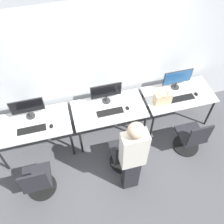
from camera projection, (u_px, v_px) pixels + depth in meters
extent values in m
plane|color=#4C4C51|center=(114.00, 147.00, 4.71)|extent=(20.00, 20.00, 0.00)
cube|color=silver|center=(102.00, 62.00, 4.11)|extent=(12.00, 0.05, 2.80)
cube|color=silver|center=(32.00, 125.00, 4.14)|extent=(1.27, 0.69, 0.02)
cylinder|color=black|center=(3.00, 159.00, 4.15)|extent=(0.04, 0.04, 0.71)
cylinder|color=black|center=(72.00, 143.00, 4.34)|extent=(0.04, 0.04, 0.71)
cylinder|color=black|center=(3.00, 131.00, 4.51)|extent=(0.04, 0.04, 0.71)
cylinder|color=black|center=(67.00, 118.00, 4.70)|extent=(0.04, 0.04, 0.71)
cylinder|color=#2D2D2D|center=(31.00, 116.00, 4.23)|extent=(0.16, 0.16, 0.01)
cylinder|color=#2D2D2D|center=(30.00, 114.00, 4.19)|extent=(0.04, 0.04, 0.12)
cube|color=#2D2D2D|center=(27.00, 106.00, 4.04)|extent=(0.55, 0.01, 0.29)
cube|color=black|center=(27.00, 107.00, 4.04)|extent=(0.52, 0.01, 0.26)
cube|color=black|center=(32.00, 130.00, 4.05)|extent=(0.46, 0.13, 0.02)
ellipsoid|color=black|center=(51.00, 126.00, 4.09)|extent=(0.06, 0.09, 0.03)
cylinder|color=black|center=(42.00, 187.00, 4.20)|extent=(0.48, 0.48, 0.03)
cylinder|color=black|center=(40.00, 182.00, 4.06)|extent=(0.04, 0.04, 0.34)
cube|color=#232328|center=(37.00, 177.00, 3.90)|extent=(0.44, 0.44, 0.05)
cube|color=#232328|center=(34.00, 183.00, 3.59)|extent=(0.40, 0.04, 0.44)
cube|color=silver|center=(109.00, 109.00, 4.36)|extent=(1.27, 0.69, 0.02)
cylinder|color=black|center=(81.00, 141.00, 4.37)|extent=(0.04, 0.04, 0.71)
cylinder|color=black|center=(144.00, 127.00, 4.56)|extent=(0.04, 0.04, 0.71)
cylinder|color=black|center=(75.00, 116.00, 4.73)|extent=(0.04, 0.04, 0.71)
cylinder|color=black|center=(134.00, 104.00, 4.91)|extent=(0.04, 0.04, 0.71)
cylinder|color=#2D2D2D|center=(106.00, 101.00, 4.45)|extent=(0.16, 0.16, 0.01)
cylinder|color=#2D2D2D|center=(106.00, 98.00, 4.40)|extent=(0.04, 0.04, 0.12)
cube|color=#2D2D2D|center=(106.00, 91.00, 4.26)|extent=(0.55, 0.01, 0.29)
cube|color=black|center=(106.00, 91.00, 4.25)|extent=(0.52, 0.01, 0.26)
cube|color=black|center=(110.00, 112.00, 4.29)|extent=(0.46, 0.13, 0.02)
ellipsoid|color=black|center=(128.00, 108.00, 4.33)|extent=(0.06, 0.09, 0.03)
cylinder|color=black|center=(123.00, 161.00, 4.50)|extent=(0.48, 0.48, 0.03)
cylinder|color=black|center=(123.00, 156.00, 4.36)|extent=(0.04, 0.04, 0.34)
cube|color=#232328|center=(124.00, 150.00, 4.21)|extent=(0.44, 0.44, 0.05)
cube|color=#232328|center=(128.00, 153.00, 3.89)|extent=(0.40, 0.04, 0.44)
cube|color=#232328|center=(131.00, 173.00, 3.96)|extent=(0.25, 0.16, 0.78)
cube|color=silver|center=(134.00, 150.00, 3.39)|extent=(0.36, 0.20, 0.68)
sphere|color=beige|center=(136.00, 131.00, 3.04)|extent=(0.22, 0.22, 0.22)
cube|color=silver|center=(179.00, 95.00, 4.57)|extent=(1.27, 0.69, 0.02)
cylinder|color=black|center=(152.00, 126.00, 4.58)|extent=(0.04, 0.04, 0.71)
cylinder|color=black|center=(210.00, 113.00, 4.77)|extent=(0.04, 0.04, 0.71)
cylinder|color=black|center=(142.00, 102.00, 4.94)|extent=(0.04, 0.04, 0.71)
cylinder|color=black|center=(195.00, 91.00, 5.13)|extent=(0.04, 0.04, 0.71)
cylinder|color=#2D2D2D|center=(175.00, 87.00, 4.67)|extent=(0.16, 0.16, 0.01)
cylinder|color=#2D2D2D|center=(176.00, 85.00, 4.62)|extent=(0.04, 0.04, 0.12)
cube|color=#2D2D2D|center=(178.00, 77.00, 4.47)|extent=(0.55, 0.01, 0.29)
cube|color=navy|center=(178.00, 77.00, 4.47)|extent=(0.52, 0.01, 0.26)
cube|color=black|center=(182.00, 98.00, 4.49)|extent=(0.46, 0.13, 0.02)
ellipsoid|color=black|center=(196.00, 94.00, 4.54)|extent=(0.06, 0.09, 0.03)
cylinder|color=black|center=(186.00, 146.00, 4.71)|extent=(0.48, 0.48, 0.03)
cylinder|color=black|center=(188.00, 140.00, 4.57)|extent=(0.04, 0.04, 0.34)
cube|color=#232328|center=(191.00, 134.00, 4.41)|extent=(0.44, 0.44, 0.05)
cube|color=#232328|center=(200.00, 136.00, 4.10)|extent=(0.40, 0.04, 0.44)
cube|color=tan|center=(163.00, 98.00, 4.35)|extent=(0.30, 0.14, 0.22)
torus|color=tan|center=(164.00, 93.00, 4.25)|extent=(0.18, 0.18, 0.01)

